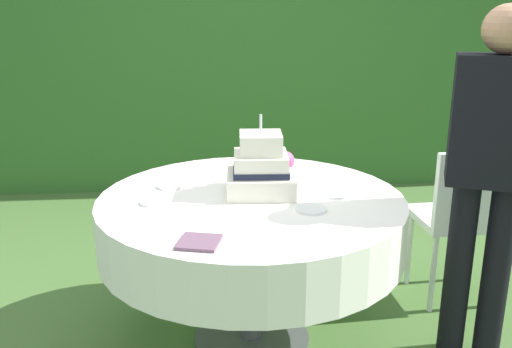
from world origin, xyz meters
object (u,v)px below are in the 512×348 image
(serving_plate_far, at_px, (153,202))
(serving_plate_left, at_px, (170,186))
(napkin_stack, at_px, (199,242))
(standing_person, at_px, (490,166))
(wedding_cake, at_px, (262,169))
(serving_plate_near, at_px, (336,194))
(serving_plate_right, at_px, (311,209))
(garden_chair, at_px, (460,211))
(cake_table, at_px, (251,222))

(serving_plate_far, relative_size, serving_plate_left, 0.89)
(napkin_stack, distance_m, standing_person, 1.29)
(serving_plate_far, height_order, napkin_stack, napkin_stack)
(wedding_cake, relative_size, napkin_stack, 2.50)
(serving_plate_near, bearing_deg, serving_plate_far, -177.42)
(wedding_cake, relative_size, serving_plate_left, 2.99)
(wedding_cake, distance_m, serving_plate_right, 0.34)
(serving_plate_far, distance_m, napkin_stack, 0.50)
(serving_plate_near, relative_size, serving_plate_far, 1.24)
(serving_plate_near, relative_size, napkin_stack, 0.93)
(serving_plate_right, xyz_separation_m, garden_chair, (0.90, 0.46, -0.21))
(serving_plate_far, bearing_deg, wedding_cake, 13.09)
(wedding_cake, distance_m, serving_plate_near, 0.36)
(cake_table, relative_size, serving_plate_near, 10.19)
(napkin_stack, xyz_separation_m, standing_person, (1.25, 0.29, 0.18))
(wedding_cake, xyz_separation_m, serving_plate_right, (0.19, -0.26, -0.11))
(serving_plate_far, bearing_deg, standing_person, -6.32)
(napkin_stack, bearing_deg, serving_plate_near, 38.17)
(serving_plate_left, distance_m, serving_plate_right, 0.73)
(serving_plate_near, xyz_separation_m, serving_plate_far, (-0.84, -0.04, 0.00))
(serving_plate_far, height_order, serving_plate_left, same)
(serving_plate_near, distance_m, serving_plate_right, 0.24)
(serving_plate_right, bearing_deg, serving_plate_left, 149.13)
(serving_plate_left, relative_size, napkin_stack, 0.84)
(serving_plate_far, relative_size, napkin_stack, 0.75)
(serving_plate_far, xyz_separation_m, serving_plate_left, (0.06, 0.22, 0.00))
(cake_table, bearing_deg, serving_plate_right, -39.45)
(serving_plate_right, xyz_separation_m, napkin_stack, (-0.47, -0.31, 0.00))
(garden_chair, bearing_deg, serving_plate_near, -159.60)
(standing_person, bearing_deg, napkin_stack, -166.73)
(serving_plate_right, bearing_deg, cake_table, 140.55)
(standing_person, bearing_deg, garden_chair, 75.21)
(serving_plate_near, height_order, napkin_stack, napkin_stack)
(serving_plate_left, xyz_separation_m, garden_chair, (1.52, 0.09, -0.21))
(serving_plate_left, distance_m, garden_chair, 1.54)
(cake_table, relative_size, serving_plate_left, 11.34)
(wedding_cake, relative_size, serving_plate_right, 2.74)
(serving_plate_left, bearing_deg, serving_plate_right, -30.87)
(serving_plate_far, distance_m, standing_person, 1.48)
(cake_table, distance_m, garden_chair, 1.17)
(wedding_cake, relative_size, standing_person, 0.23)
(wedding_cake, height_order, serving_plate_near, wedding_cake)
(serving_plate_near, distance_m, serving_plate_left, 0.80)
(serving_plate_right, distance_m, standing_person, 0.79)
(serving_plate_near, bearing_deg, cake_table, 178.25)
(wedding_cake, relative_size, serving_plate_far, 3.34)
(wedding_cake, bearing_deg, serving_plate_far, -166.91)
(serving_plate_right, bearing_deg, garden_chair, 27.32)
(serving_plate_near, xyz_separation_m, serving_plate_right, (-0.15, -0.19, 0.00))
(napkin_stack, bearing_deg, standing_person, 13.27)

